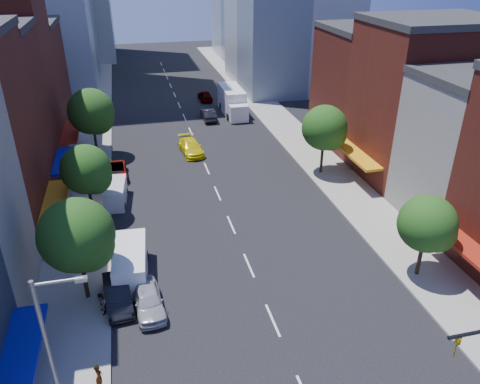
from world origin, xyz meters
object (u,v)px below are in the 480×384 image
at_px(traffic_car_far, 205,96).
at_px(pedestrian_near, 99,377).
at_px(parked_car_second, 118,294).
at_px(parked_car_third, 116,172).
at_px(parked_car_front, 148,300).
at_px(taxi, 191,147).
at_px(cargo_van_near, 131,265).
at_px(parked_car_rear, 116,186).
at_px(box_truck, 233,102).
at_px(pedestrian_far, 101,304).
at_px(cargo_van_far, 116,194).
at_px(traffic_car_oncoming, 208,114).

xyz_separation_m(traffic_car_far, pedestrian_near, (-14.80, -52.39, 0.21)).
bearing_deg(parked_car_second, parked_car_third, 84.21).
distance_m(parked_car_third, traffic_car_far, 29.03).
bearing_deg(parked_car_front, taxi, 70.68).
bearing_deg(cargo_van_near, pedestrian_near, -98.25).
height_order(taxi, pedestrian_near, pedestrian_near).
height_order(parked_car_rear, taxi, taxi).
distance_m(parked_car_second, pedestrian_near, 6.94).
height_order(parked_car_third, taxi, taxi).
distance_m(cargo_van_near, box_truck, 38.77).
height_order(parked_car_second, parked_car_third, parked_car_second).
bearing_deg(cargo_van_near, parked_car_front, -71.59).
height_order(parked_car_front, taxi, taxi).
height_order(cargo_van_near, pedestrian_far, cargo_van_near).
relative_size(parked_car_third, cargo_van_near, 0.87).
bearing_deg(cargo_van_far, taxi, 55.86).
xyz_separation_m(parked_car_second, cargo_van_far, (-0.01, 14.39, 0.18)).
xyz_separation_m(traffic_car_oncoming, box_truck, (3.88, 1.97, 0.94)).
relative_size(cargo_van_near, taxi, 1.05).
bearing_deg(box_truck, parked_car_second, -112.82).
height_order(parked_car_front, traffic_car_far, parked_car_front).
bearing_deg(pedestrian_far, cargo_van_far, 163.61).
bearing_deg(cargo_van_near, pedestrian_far, -115.84).
xyz_separation_m(cargo_van_near, traffic_car_oncoming, (11.65, 33.55, -0.39)).
relative_size(cargo_van_near, pedestrian_far, 3.64).
bearing_deg(parked_car_second, taxi, 65.23).
height_order(parked_car_rear, traffic_car_oncoming, traffic_car_oncoming).
height_order(parked_car_second, cargo_van_near, cargo_van_near).
bearing_deg(cargo_van_near, box_truck, 70.00).
height_order(parked_car_third, pedestrian_near, pedestrian_near).
distance_m(cargo_van_near, cargo_van_far, 11.89).
xyz_separation_m(parked_car_rear, taxi, (8.50, 8.01, 0.15)).
xyz_separation_m(taxi, traffic_car_oncoming, (4.13, 11.38, -0.00)).
relative_size(parked_car_third, cargo_van_far, 1.07).
bearing_deg(pedestrian_far, parked_car_front, 74.78).
height_order(parked_car_rear, traffic_car_far, traffic_car_far).
height_order(parked_car_second, taxi, taxi).
distance_m(traffic_car_oncoming, pedestrian_near, 45.07).
relative_size(parked_car_third, taxi, 0.91).
xyz_separation_m(parked_car_third, traffic_car_oncoming, (12.63, 16.10, 0.10)).
bearing_deg(cargo_van_far, parked_car_front, -77.47).
bearing_deg(parked_car_rear, pedestrian_near, -91.31).
distance_m(parked_car_third, pedestrian_near, 26.88).
relative_size(traffic_car_far, box_truck, 0.49).
bearing_deg(parked_car_rear, taxi, 44.43).
distance_m(cargo_van_far, traffic_car_oncoming, 25.12).
distance_m(parked_car_front, cargo_van_near, 3.78).
xyz_separation_m(parked_car_third, parked_car_rear, (0.00, -3.29, -0.04)).
bearing_deg(box_truck, cargo_van_near, -112.99).
relative_size(taxi, pedestrian_near, 3.29).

